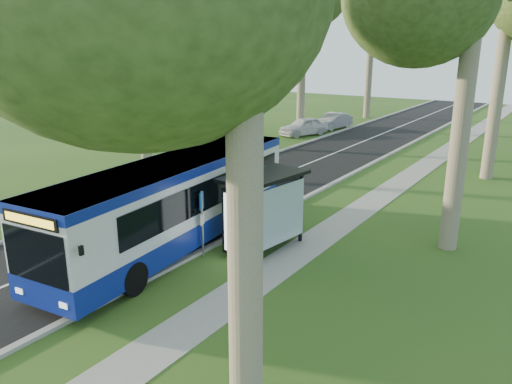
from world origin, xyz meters
TOP-DOWN VIEW (x-y plane):
  - ground at (0.00, 0.00)m, footprint 120.00×120.00m
  - road at (-3.50, 10.00)m, footprint 7.00×100.00m
  - kerb_east at (0.00, 10.00)m, footprint 0.25×100.00m
  - kerb_west at (-7.00, 10.00)m, footprint 0.25×100.00m
  - centre_line at (-3.50, 10.00)m, footprint 0.12×100.00m
  - footpath at (3.00, 10.00)m, footprint 1.50×100.00m
  - bus at (-1.20, 0.46)m, footprint 3.86×12.75m
  - bus_stop_sign at (0.30, 0.17)m, footprint 0.15×0.34m
  - bus_shelter at (1.80, 1.66)m, footprint 2.24×3.57m
  - litter_bin at (1.57, 0.99)m, footprint 0.61×0.61m
  - car_white at (-8.90, 24.78)m, footprint 3.30×4.83m
  - car_silver at (-8.25, 29.19)m, footprint 2.20×4.62m
  - tree_west_c at (-9.00, 18.00)m, footprint 5.20×5.20m

SIDE VIEW (x-z plane):
  - ground at x=0.00m, z-range 0.00..0.00m
  - road at x=-3.50m, z-range 0.00..0.02m
  - footpath at x=3.00m, z-range 0.00..0.02m
  - centre_line at x=-3.50m, z-range 0.02..0.02m
  - kerb_east at x=0.00m, z-range 0.00..0.12m
  - kerb_west at x=-7.00m, z-range 0.00..0.12m
  - litter_bin at x=1.57m, z-range 0.01..1.08m
  - car_silver at x=-8.25m, z-range 0.00..1.46m
  - car_white at x=-8.90m, z-range 0.00..1.53m
  - bus_stop_sign at x=0.30m, z-range 0.31..2.81m
  - bus at x=-1.20m, z-range 0.06..3.39m
  - bus_shelter at x=1.80m, z-range 0.60..3.50m
  - tree_west_c at x=-9.00m, z-range 3.12..16.01m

